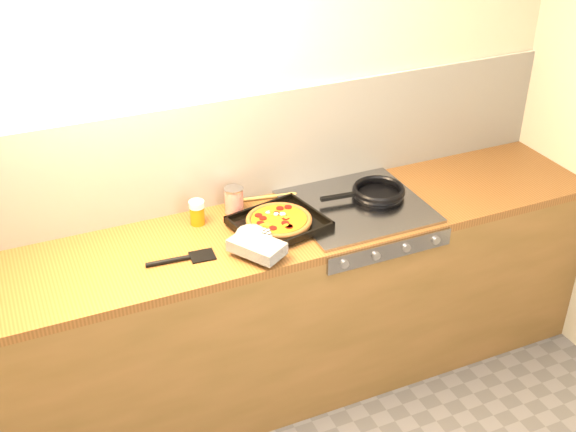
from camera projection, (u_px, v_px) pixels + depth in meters
name	position (u px, v px, depth m)	size (l,w,h in m)	color
room_shell	(240.00, 150.00, 3.23)	(3.20, 3.20, 3.20)	white
counter_run	(267.00, 311.00, 3.36)	(3.20, 0.62, 0.90)	olive
stovetop	(356.00, 207.00, 3.28)	(0.60, 0.56, 0.02)	gray
pizza_on_tray	(272.00, 227.00, 3.06)	(0.49, 0.49, 0.06)	black
frying_pan	(377.00, 192.00, 3.33)	(0.42, 0.27, 0.04)	black
tomato_can	(234.00, 200.00, 3.22)	(0.10, 0.10, 0.12)	#9D0C0D
juice_glass	(197.00, 212.00, 3.13)	(0.08, 0.08, 0.11)	#CF6E0C
wooden_spoon	(273.00, 196.00, 3.35)	(0.30, 0.09, 0.02)	olive
black_spatula	(182.00, 259.00, 2.91)	(0.28, 0.09, 0.02)	black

